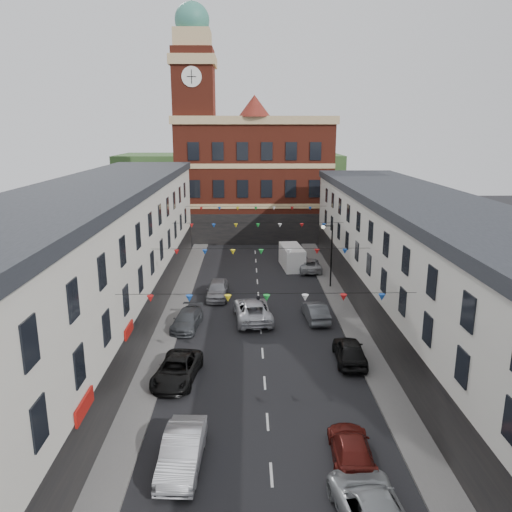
{
  "coord_description": "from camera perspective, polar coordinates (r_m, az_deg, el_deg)",
  "views": [
    {
      "loc": [
        -1.01,
        -30.45,
        14.44
      ],
      "look_at": [
        -0.26,
        9.03,
        4.37
      ],
      "focal_mm": 35.0,
      "sensor_mm": 36.0,
      "label": 1
    }
  ],
  "objects": [
    {
      "name": "pavement_right",
      "position": [
        36.36,
        11.73,
        -9.29
      ],
      "size": [
        1.8,
        64.0,
        0.15
      ],
      "primitive_type": "cube",
      "color": "#605E5B",
      "rests_on": "ground"
    },
    {
      "name": "pavement_left",
      "position": [
        35.97,
        -10.56,
        -9.49
      ],
      "size": [
        1.8,
        64.0,
        0.15
      ],
      "primitive_type": "cube",
      "color": "#605E5B",
      "rests_on": "ground"
    },
    {
      "name": "clock_tower",
      "position": [
        65.77,
        -6.97,
        14.63
      ],
      "size": [
        5.6,
        5.6,
        30.0
      ],
      "color": "maroon",
      "rests_on": "ground"
    },
    {
      "name": "car_left_d",
      "position": [
        37.82,
        -7.89,
        -7.22
      ],
      "size": [
        2.35,
        4.68,
        1.3
      ],
      "primitive_type": "imported",
      "rotation": [
        0.0,
        0.0,
        -0.12
      ],
      "color": "#43464B",
      "rests_on": "ground"
    },
    {
      "name": "terrace_left",
      "position": [
        34.46,
        -19.26,
        -1.81
      ],
      "size": [
        8.4,
        56.0,
        10.7
      ],
      "color": "beige",
      "rests_on": "ground"
    },
    {
      "name": "street_lamp",
      "position": [
        46.3,
        8.34,
        1.0
      ],
      "size": [
        1.1,
        0.36,
        6.0
      ],
      "color": "black",
      "rests_on": "ground"
    },
    {
      "name": "car_right_c",
      "position": [
        24.19,
        10.82,
        -20.78
      ],
      "size": [
        2.0,
        4.47,
        1.27
      ],
      "primitive_type": "imported",
      "rotation": [
        0.0,
        0.0,
        3.09
      ],
      "color": "#5E1712",
      "rests_on": "ground"
    },
    {
      "name": "car_right_e",
      "position": [
        39.19,
        6.8,
        -6.3
      ],
      "size": [
        1.88,
        4.45,
        1.43
      ],
      "primitive_type": "imported",
      "rotation": [
        0.0,
        0.0,
        3.23
      ],
      "color": "#505358",
      "rests_on": "ground"
    },
    {
      "name": "moving_car",
      "position": [
        38.93,
        -0.38,
        -6.19
      ],
      "size": [
        3.23,
        6.06,
        1.62
      ],
      "primitive_type": "imported",
      "rotation": [
        0.0,
        0.0,
        3.24
      ],
      "color": "silver",
      "rests_on": "ground"
    },
    {
      "name": "distant_hill",
      "position": [
        92.98,
        -2.95,
        8.46
      ],
      "size": [
        40.0,
        14.0,
        10.0
      ],
      "primitive_type": "cube",
      "color": "#2F5226",
      "rests_on": "ground"
    },
    {
      "name": "car_left_e",
      "position": [
        43.96,
        -4.42,
        -3.84
      ],
      "size": [
        2.0,
        4.66,
        1.57
      ],
      "primitive_type": "imported",
      "rotation": [
        0.0,
        0.0,
        -0.03
      ],
      "color": "gray",
      "rests_on": "ground"
    },
    {
      "name": "white_van",
      "position": [
        53.44,
        4.11,
        -0.12
      ],
      "size": [
        2.5,
        5.4,
        2.31
      ],
      "primitive_type": "cube",
      "rotation": [
        0.0,
        0.0,
        0.1
      ],
      "color": "white",
      "rests_on": "ground"
    },
    {
      "name": "ground",
      "position": [
        33.72,
        0.75,
        -11.06
      ],
      "size": [
        160.0,
        160.0,
        0.0
      ],
      "primitive_type": "plane",
      "color": "black",
      "rests_on": "ground"
    },
    {
      "name": "car_right_b",
      "position": [
        21.24,
        13.11,
        -26.34
      ],
      "size": [
        3.02,
        5.5,
        1.46
      ],
      "primitive_type": "imported",
      "rotation": [
        0.0,
        0.0,
        3.26
      ],
      "color": "#979C9F",
      "rests_on": "ground"
    },
    {
      "name": "terrace_right",
      "position": [
        35.28,
        20.24,
        -2.38
      ],
      "size": [
        8.4,
        56.0,
        9.7
      ],
      "color": "beige",
      "rests_on": "ground"
    },
    {
      "name": "car_right_d",
      "position": [
        32.76,
        10.67,
        -10.63
      ],
      "size": [
        1.99,
        4.57,
        1.53
      ],
      "primitive_type": "imported",
      "rotation": [
        0.0,
        0.0,
        3.1
      ],
      "color": "black",
      "rests_on": "ground"
    },
    {
      "name": "pedestrian",
      "position": [
        39.2,
        0.29,
        -5.87
      ],
      "size": [
        0.69,
        0.46,
        1.84
      ],
      "primitive_type": "imported",
      "rotation": [
        0.0,
        0.0,
        0.03
      ],
      "color": "black",
      "rests_on": "ground"
    },
    {
      "name": "car_left_c",
      "position": [
        30.47,
        -9.01,
        -12.72
      ],
      "size": [
        2.88,
        5.19,
        1.37
      ],
      "primitive_type": "imported",
      "rotation": [
        0.0,
        0.0,
        -0.12
      ],
      "color": "black",
      "rests_on": "ground"
    },
    {
      "name": "car_left_b",
      "position": [
        23.64,
        -8.44,
        -21.16
      ],
      "size": [
        1.87,
        4.81,
        1.56
      ],
      "primitive_type": "imported",
      "rotation": [
        0.0,
        0.0,
        -0.05
      ],
      "color": "#ABADB3",
      "rests_on": "ground"
    },
    {
      "name": "car_right_f",
      "position": [
        52.42,
        6.09,
        -1.0
      ],
      "size": [
        2.3,
        4.9,
        1.36
      ],
      "primitive_type": "imported",
      "rotation": [
        0.0,
        0.0,
        3.13
      ],
      "color": "#A2A4A7",
      "rests_on": "ground"
    },
    {
      "name": "civic_building",
      "position": [
        68.69,
        -0.24,
        9.04
      ],
      "size": [
        20.6,
        13.3,
        18.5
      ],
      "color": "maroon",
      "rests_on": "ground"
    }
  ]
}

